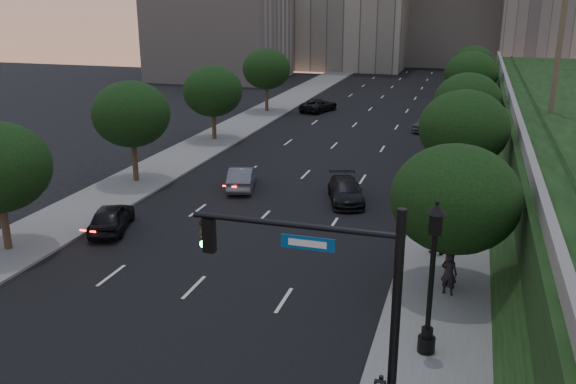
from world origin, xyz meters
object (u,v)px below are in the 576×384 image
(sedan_far_right, at_px, (429,122))
(pedestrian_c, at_px, (458,207))
(street_lamp, at_px, (431,286))
(sedan_near_left, at_px, (111,217))
(sedan_far_left, at_px, (319,105))
(pedestrian_b, at_px, (436,234))
(sedan_near_right, at_px, (346,191))
(traffic_signal_mast, at_px, (352,327))
(pedestrian_a, at_px, (449,274))
(sedan_mid_left, at_px, (242,178))

(sedan_far_right, height_order, pedestrian_c, pedestrian_c)
(street_lamp, distance_m, sedan_far_right, 37.91)
(sedan_far_right, bearing_deg, sedan_near_left, -98.98)
(sedan_far_left, height_order, pedestrian_b, pedestrian_b)
(sedan_far_right, relative_size, pedestrian_b, 2.45)
(street_lamp, distance_m, pedestrian_b, 8.89)
(street_lamp, bearing_deg, sedan_near_right, 111.29)
(traffic_signal_mast, bearing_deg, pedestrian_a, 77.35)
(sedan_mid_left, bearing_deg, pedestrian_c, 152.55)
(sedan_far_left, bearing_deg, sedan_near_right, 125.27)
(traffic_signal_mast, height_order, sedan_near_left, traffic_signal_mast)
(sedan_mid_left, height_order, sedan_near_right, sedan_mid_left)
(pedestrian_c, bearing_deg, sedan_mid_left, -4.09)
(street_lamp, relative_size, sedan_near_right, 1.19)
(sedan_near_left, height_order, sedan_near_right, sedan_near_left)
(pedestrian_c, bearing_deg, street_lamp, 95.98)
(sedan_near_left, distance_m, sedan_mid_left, 9.75)
(sedan_near_right, bearing_deg, pedestrian_b, -67.50)
(sedan_near_left, relative_size, pedestrian_b, 2.23)
(sedan_mid_left, distance_m, pedestrian_c, 13.85)
(sedan_far_left, xyz_separation_m, pedestrian_a, (15.41, -39.77, 0.37))
(sedan_far_left, bearing_deg, sedan_far_right, 169.53)
(sedan_far_left, distance_m, pedestrian_b, 38.48)
(street_lamp, height_order, sedan_near_left, street_lamp)
(pedestrian_c, bearing_deg, pedestrian_a, 97.92)
(traffic_signal_mast, relative_size, sedan_mid_left, 1.60)
(sedan_near_left, bearing_deg, pedestrian_c, -179.10)
(sedan_far_left, distance_m, sedan_far_right, 13.77)
(sedan_mid_left, bearing_deg, sedan_far_right, -129.91)
(sedan_far_left, xyz_separation_m, sedan_far_right, (12.08, -6.60, 0.11))
(sedan_mid_left, relative_size, sedan_far_right, 0.93)
(sedan_mid_left, height_order, pedestrian_c, pedestrian_c)
(traffic_signal_mast, distance_m, street_lamp, 5.47)
(sedan_far_left, relative_size, pedestrian_b, 2.58)
(pedestrian_b, height_order, pedestrian_c, pedestrian_b)
(traffic_signal_mast, height_order, street_lamp, traffic_signal_mast)
(pedestrian_b, bearing_deg, sedan_mid_left, -23.58)
(pedestrian_c, bearing_deg, sedan_far_right, -73.62)
(sedan_near_right, bearing_deg, sedan_far_left, 89.12)
(sedan_far_right, bearing_deg, sedan_far_left, 167.00)
(sedan_mid_left, distance_m, sedan_far_right, 23.87)
(sedan_far_left, bearing_deg, pedestrian_b, 130.45)
(sedan_mid_left, height_order, pedestrian_b, pedestrian_b)
(sedan_near_left, xyz_separation_m, sedan_far_left, (1.92, 37.16, -0.04))
(sedan_mid_left, relative_size, sedan_far_left, 0.88)
(sedan_near_right, distance_m, pedestrian_a, 12.62)
(sedan_far_right, height_order, pedestrian_b, pedestrian_b)
(street_lamp, height_order, pedestrian_b, street_lamp)
(street_lamp, xyz_separation_m, sedan_mid_left, (-12.94, 16.14, -1.92))
(sedan_near_right, bearing_deg, sedan_far_right, 63.95)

